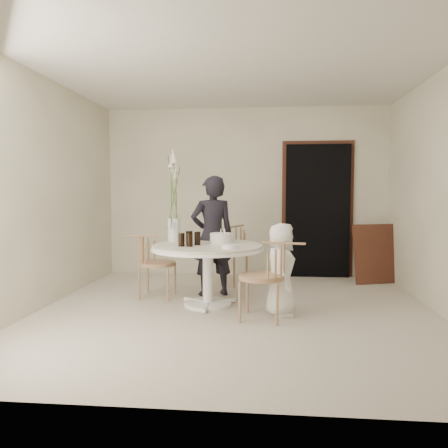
# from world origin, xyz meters

# --- Properties ---
(ground) EXTENTS (4.50, 4.50, 0.00)m
(ground) POSITION_xyz_m (0.00, 0.00, 0.00)
(ground) COLOR silver
(ground) RESTS_ON ground
(room_shell) EXTENTS (4.50, 4.50, 4.50)m
(room_shell) POSITION_xyz_m (0.00, 0.00, 1.62)
(room_shell) COLOR silver
(room_shell) RESTS_ON ground
(doorway) EXTENTS (1.00, 0.10, 2.10)m
(doorway) POSITION_xyz_m (1.15, 2.19, 1.05)
(doorway) COLOR black
(doorway) RESTS_ON ground
(door_trim) EXTENTS (1.12, 0.03, 2.22)m
(door_trim) POSITION_xyz_m (1.15, 2.23, 1.11)
(door_trim) COLOR #582B1E
(door_trim) RESTS_ON ground
(table) EXTENTS (1.33, 1.33, 0.73)m
(table) POSITION_xyz_m (-0.35, 0.25, 0.62)
(table) COLOR white
(table) RESTS_ON ground
(picture_frame) EXTENTS (0.69, 0.39, 0.87)m
(picture_frame) POSITION_xyz_m (1.95, 1.78, 0.44)
(picture_frame) COLOR #582B1E
(picture_frame) RESTS_ON ground
(chair_far) EXTENTS (0.60, 0.62, 0.86)m
(chair_far) POSITION_xyz_m (-0.16, 1.57, 0.56)
(chair_far) COLOR tan
(chair_far) RESTS_ON ground
(chair_right) EXTENTS (0.55, 0.51, 0.84)m
(chair_right) POSITION_xyz_m (0.41, -0.27, 0.54)
(chair_right) COLOR tan
(chair_right) RESTS_ON ground
(chair_left) EXTENTS (0.50, 0.46, 0.81)m
(chair_left) POSITION_xyz_m (-1.16, 0.61, 0.52)
(chair_left) COLOR tan
(chair_left) RESTS_ON ground
(girl) EXTENTS (0.67, 0.56, 1.56)m
(girl) POSITION_xyz_m (-0.36, 0.78, 0.78)
(girl) COLOR black
(girl) RESTS_ON ground
(boy) EXTENTS (0.35, 0.51, 1.02)m
(boy) POSITION_xyz_m (0.50, -0.08, 0.51)
(boy) COLOR white
(boy) RESTS_ON ground
(birthday_cake) EXTENTS (0.27, 0.27, 0.18)m
(birthday_cake) POSITION_xyz_m (-0.21, 0.38, 0.79)
(birthday_cake) COLOR silver
(birthday_cake) RESTS_ON table
(cola_tumbler_a) EXTENTS (0.10, 0.10, 0.15)m
(cola_tumbler_a) POSITION_xyz_m (-0.63, 0.07, 0.81)
(cola_tumbler_a) COLOR black
(cola_tumbler_a) RESTS_ON table
(cola_tumbler_b) EXTENTS (0.08, 0.08, 0.15)m
(cola_tumbler_b) POSITION_xyz_m (-0.53, 0.05, 0.80)
(cola_tumbler_b) COLOR black
(cola_tumbler_b) RESTS_ON table
(cola_tumbler_c) EXTENTS (0.08, 0.08, 0.17)m
(cola_tumbler_c) POSITION_xyz_m (-0.56, 0.19, 0.81)
(cola_tumbler_c) COLOR black
(cola_tumbler_c) RESTS_ON table
(cola_tumbler_d) EXTENTS (0.08, 0.08, 0.16)m
(cola_tumbler_d) POSITION_xyz_m (-0.47, 0.22, 0.81)
(cola_tumbler_d) COLOR black
(cola_tumbler_d) RESTS_ON table
(plate_stack) EXTENTS (0.24, 0.24, 0.05)m
(plate_stack) POSITION_xyz_m (-0.06, -0.07, 0.75)
(plate_stack) COLOR white
(plate_stack) RESTS_ON table
(flower_vase) EXTENTS (0.16, 0.16, 1.17)m
(flower_vase) POSITION_xyz_m (-0.82, 0.54, 1.18)
(flower_vase) COLOR silver
(flower_vase) RESTS_ON table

